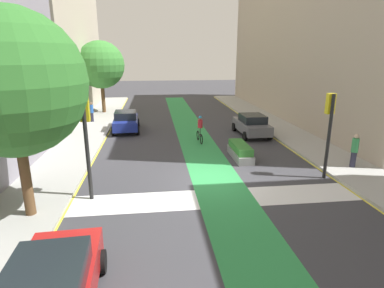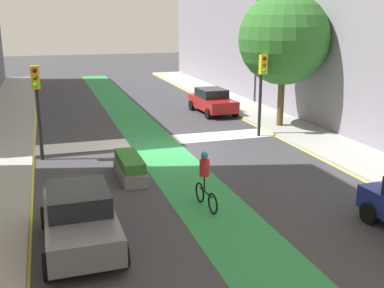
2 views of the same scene
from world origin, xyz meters
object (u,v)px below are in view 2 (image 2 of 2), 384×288
(cyclist_in_lane, at_px, (205,179))
(street_tree_near, at_px, (284,39))
(traffic_signal_near_right, at_px, (37,95))
(car_grey_right_far, at_px, (80,217))
(car_red_left_near, at_px, (212,101))
(median_planter, at_px, (130,167))
(traffic_signal_near_left, at_px, (262,80))

(cyclist_in_lane, relative_size, street_tree_near, 0.26)
(traffic_signal_near_right, relative_size, car_grey_right_far, 0.96)
(cyclist_in_lane, bearing_deg, car_red_left_near, -110.71)
(car_grey_right_far, relative_size, median_planter, 1.51)
(car_grey_right_far, distance_m, cyclist_in_lane, 4.34)
(traffic_signal_near_right, distance_m, cyclist_in_lane, 8.80)
(traffic_signal_near_right, distance_m, traffic_signal_near_left, 10.84)
(car_grey_right_far, distance_m, median_planter, 5.62)
(traffic_signal_near_right, xyz_separation_m, street_tree_near, (-12.70, -2.45, 2.01))
(traffic_signal_near_left, distance_m, car_grey_right_far, 13.78)
(traffic_signal_near_left, relative_size, cyclist_in_lane, 2.26)
(car_grey_right_far, height_order, car_red_left_near, same)
(traffic_signal_near_right, relative_size, cyclist_in_lane, 2.19)
(car_red_left_near, bearing_deg, traffic_signal_near_right, 35.27)
(traffic_signal_near_left, relative_size, street_tree_near, 0.58)
(street_tree_near, bearing_deg, median_planter, 31.39)
(traffic_signal_near_right, distance_m, street_tree_near, 13.09)
(car_red_left_near, relative_size, median_planter, 1.53)
(traffic_signal_near_left, bearing_deg, cyclist_in_lane, 54.16)
(street_tree_near, bearing_deg, traffic_signal_near_left, 37.53)
(car_red_left_near, bearing_deg, cyclist_in_lane, 69.29)
(median_planter, bearing_deg, car_grey_right_far, 66.26)
(street_tree_near, height_order, median_planter, street_tree_near)
(traffic_signal_near_left, xyz_separation_m, street_tree_near, (-1.91, -1.46, 1.93))
(car_grey_right_far, distance_m, street_tree_near, 16.51)
(car_red_left_near, height_order, median_planter, car_red_left_near)
(car_grey_right_far, height_order, cyclist_in_lane, cyclist_in_lane)
(car_grey_right_far, bearing_deg, car_red_left_near, -120.92)
(traffic_signal_near_right, relative_size, median_planter, 1.45)
(cyclist_in_lane, bearing_deg, street_tree_near, -129.10)
(traffic_signal_near_right, bearing_deg, traffic_signal_near_left, -174.77)
(car_grey_right_far, bearing_deg, street_tree_near, -137.06)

